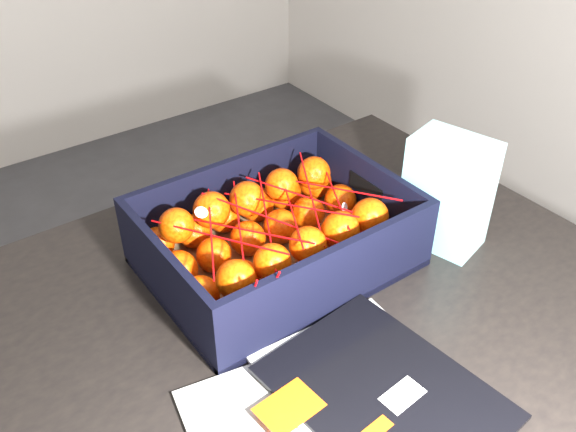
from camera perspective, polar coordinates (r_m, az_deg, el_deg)
table at (r=0.96m, az=-3.57°, el=-14.53°), size 1.20×0.80×0.75m
magazine_stack at (r=0.79m, az=5.93°, el=-17.50°), size 0.38×0.31×0.02m
produce_crate at (r=0.97m, az=-1.04°, el=-2.59°), size 0.39×0.29×0.12m
clementine_heap at (r=0.97m, az=-0.80°, el=-1.77°), size 0.37×0.28×0.10m
mesh_net at (r=0.92m, az=-1.07°, el=-0.09°), size 0.33×0.26×0.09m
retail_carton at (r=1.02m, az=14.41°, el=2.09°), size 0.11×0.14×0.19m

